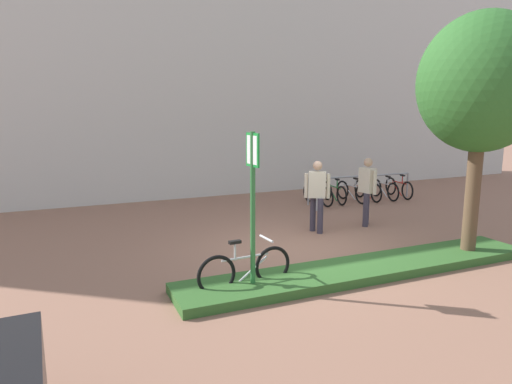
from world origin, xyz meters
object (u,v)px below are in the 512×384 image
at_px(person_shirt_blue, 367,187).
at_px(bike_rack_cluster, 360,190).
at_px(tree_sidewalk, 482,84).
at_px(person_shirt_white, 317,192).
at_px(bollard_steel, 317,195).
at_px(parking_sign_post, 253,190).
at_px(bike_at_sign, 246,269).

bearing_deg(person_shirt_blue, bike_rack_cluster, 56.82).
xyz_separation_m(tree_sidewalk, person_shirt_white, (-1.83, 2.81, -2.39)).
bearing_deg(bollard_steel, bike_rack_cluster, 19.09).
distance_m(parking_sign_post, person_shirt_white, 4.00).
bearing_deg(person_shirt_white, bollard_steel, 58.95).
distance_m(bollard_steel, person_shirt_white, 2.45).
xyz_separation_m(bike_rack_cluster, person_shirt_white, (-3.24, -2.74, 0.64)).
xyz_separation_m(tree_sidewalk, person_shirt_blue, (-0.34, 2.88, -2.39)).
bearing_deg(parking_sign_post, tree_sidewalk, -0.63).
distance_m(bike_at_sign, bike_rack_cluster, 8.12).
bearing_deg(person_shirt_white, bike_rack_cluster, 40.24).
relative_size(tree_sidewalk, person_shirt_white, 2.74).
height_order(tree_sidewalk, bike_rack_cluster, tree_sidewalk).
xyz_separation_m(tree_sidewalk, bollard_steel, (-0.60, 4.86, -2.93)).
bearing_deg(tree_sidewalk, bollard_steel, 96.99).
bearing_deg(bike_at_sign, person_shirt_white, 42.06).
bearing_deg(parking_sign_post, bike_rack_cluster, 42.25).
bearing_deg(person_shirt_blue, bike_at_sign, -148.62).
relative_size(bollard_steel, person_shirt_blue, 0.52).
xyz_separation_m(parking_sign_post, bike_at_sign, (-0.06, 0.16, -1.33)).
xyz_separation_m(bike_at_sign, bollard_steel, (4.11, 4.64, 0.10)).
relative_size(parking_sign_post, bollard_steel, 2.87).
relative_size(bike_rack_cluster, person_shirt_white, 2.18).
distance_m(bike_at_sign, person_shirt_white, 3.93).
bearing_deg(bike_rack_cluster, bike_at_sign, -138.89).
bearing_deg(parking_sign_post, person_shirt_blue, 33.27).
distance_m(tree_sidewalk, person_shirt_blue, 3.76).
distance_m(tree_sidewalk, parking_sign_post, 4.94).
bearing_deg(person_shirt_white, person_shirt_blue, 2.63).
xyz_separation_m(tree_sidewalk, bike_rack_cluster, (1.41, 5.55, -3.03)).
bearing_deg(bike_at_sign, person_shirt_blue, 31.38).
bearing_deg(bike_at_sign, tree_sidewalk, -2.58).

